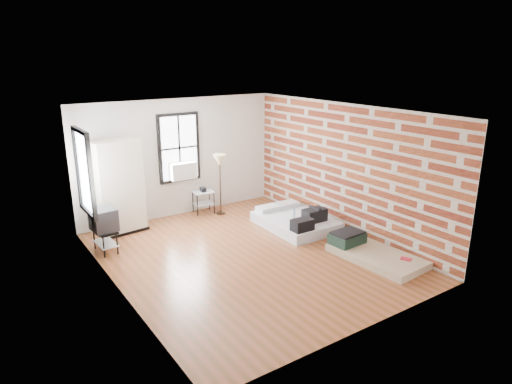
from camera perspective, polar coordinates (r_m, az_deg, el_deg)
ground at (r=8.98m, az=-1.05°, el=-7.98°), size 6.00×6.00×0.00m
room_shell at (r=8.82m, az=-1.13°, el=3.51°), size 5.02×6.02×2.80m
mattress_main at (r=10.37m, az=5.03°, el=-3.60°), size 1.36×1.82×0.58m
mattress_bare at (r=9.15m, az=13.97°, el=-7.24°), size 1.05×1.85×0.39m
wardrobe at (r=10.28m, az=-16.85°, el=0.60°), size 1.10×0.71×2.05m
side_table at (r=11.25m, az=-6.61°, el=-0.50°), size 0.54×0.46×0.65m
floor_lamp at (r=10.93m, az=-4.55°, el=3.55°), size 0.32×0.32×1.49m
tv_stand at (r=9.42m, az=-18.50°, el=-3.47°), size 0.48×0.66×0.90m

